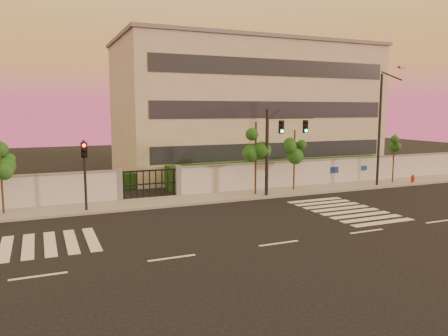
% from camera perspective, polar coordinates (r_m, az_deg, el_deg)
% --- Properties ---
extents(ground, '(120.00, 120.00, 0.00)m').
position_cam_1_polar(ground, '(20.12, 7.17, -9.75)').
color(ground, black).
rests_on(ground, ground).
extents(sidewalk, '(60.00, 3.00, 0.15)m').
position_cam_1_polar(sidewalk, '(29.35, -3.23, -4.02)').
color(sidewalk, gray).
rests_on(sidewalk, ground).
extents(perimeter_wall, '(60.00, 0.36, 2.20)m').
position_cam_1_polar(perimeter_wall, '(30.60, -4.02, -1.66)').
color(perimeter_wall, '#B4B6BB').
rests_on(perimeter_wall, ground).
extents(hedge_row, '(41.00, 4.25, 1.80)m').
position_cam_1_polar(hedge_row, '(33.54, -3.84, -1.28)').
color(hedge_row, '#163811').
rests_on(hedge_row, ground).
extents(institutional_building, '(24.40, 12.40, 12.25)m').
position_cam_1_polar(institutional_building, '(42.86, 2.85, 7.82)').
color(institutional_building, '#B6AC9A').
rests_on(institutional_building, ground).
extents(road_markings, '(57.00, 7.62, 0.02)m').
position_cam_1_polar(road_markings, '(22.69, -1.16, -7.66)').
color(road_markings, silver).
rests_on(road_markings, ground).
extents(street_tree_c, '(1.46, 1.16, 4.42)m').
position_cam_1_polar(street_tree_c, '(27.41, -27.15, 1.05)').
color(street_tree_c, '#382314').
rests_on(street_tree_c, ground).
extents(street_tree_d, '(1.61, 1.28, 5.19)m').
position_cam_1_polar(street_tree_d, '(30.13, 4.20, 3.46)').
color(street_tree_d, '#382314').
rests_on(street_tree_d, ground).
extents(street_tree_e, '(1.47, 1.17, 4.55)m').
position_cam_1_polar(street_tree_e, '(32.28, 9.21, 2.82)').
color(street_tree_e, '#382314').
rests_on(street_tree_e, ground).
extents(street_tree_f, '(1.35, 1.07, 4.04)m').
position_cam_1_polar(street_tree_f, '(37.64, 21.34, 2.50)').
color(street_tree_f, '#382314').
rests_on(street_tree_f, ground).
extents(traffic_signal_main, '(3.82, 0.37, 6.04)m').
position_cam_1_polar(traffic_signal_main, '(30.15, 6.93, 3.43)').
color(traffic_signal_main, black).
rests_on(traffic_signal_main, ground).
extents(traffic_signal_secondary, '(0.33, 0.33, 4.25)m').
position_cam_1_polar(traffic_signal_secondary, '(26.54, -17.74, 0.13)').
color(traffic_signal_secondary, black).
rests_on(traffic_signal_secondary, ground).
extents(streetlight_east, '(0.54, 2.19, 9.09)m').
position_cam_1_polar(streetlight_east, '(35.61, 19.88, 5.43)').
color(streetlight_east, black).
rests_on(streetlight_east, ground).
extents(fire_hydrant, '(0.31, 0.29, 0.78)m').
position_cam_1_polar(fire_hydrant, '(38.52, 23.42, -1.38)').
color(fire_hydrant, red).
rests_on(fire_hydrant, ground).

